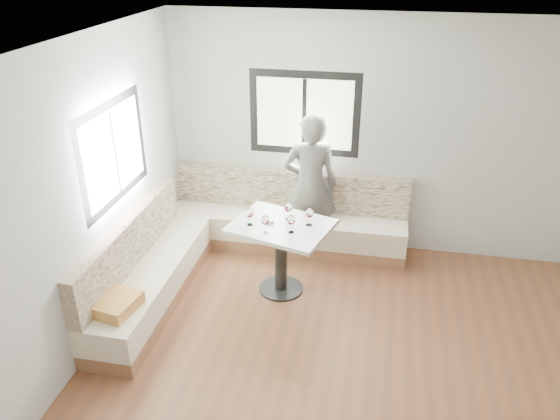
# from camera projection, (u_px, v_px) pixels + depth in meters

# --- Properties ---
(room) EXTENTS (5.01, 5.01, 2.81)m
(room) POSITION_uv_depth(u_px,v_px,m) (360.00, 241.00, 4.17)
(room) COLOR brown
(room) RESTS_ON ground
(banquette) EXTENTS (2.90, 2.80, 0.95)m
(banquette) POSITION_uv_depth(u_px,v_px,m) (231.00, 243.00, 6.27)
(banquette) COLOR #8D5F40
(banquette) RESTS_ON ground
(table) EXTENTS (1.16, 1.01, 0.81)m
(table) POSITION_uv_depth(u_px,v_px,m) (281.00, 241.00, 5.76)
(table) COLOR black
(table) RESTS_ON ground
(person) EXTENTS (0.71, 0.54, 1.76)m
(person) POSITION_uv_depth(u_px,v_px,m) (310.00, 186.00, 6.38)
(person) COLOR #595753
(person) RESTS_ON ground
(olive_ramekin) EXTENTS (0.09, 0.09, 0.04)m
(olive_ramekin) POSITION_uv_depth(u_px,v_px,m) (270.00, 221.00, 5.71)
(olive_ramekin) COLOR white
(olive_ramekin) RESTS_ON table
(wine_glass_a) EXTENTS (0.09, 0.09, 0.19)m
(wine_glass_a) POSITION_uv_depth(u_px,v_px,m) (250.00, 213.00, 5.60)
(wine_glass_a) COLOR white
(wine_glass_a) RESTS_ON table
(wine_glass_b) EXTENTS (0.09, 0.09, 0.19)m
(wine_glass_b) POSITION_uv_depth(u_px,v_px,m) (265.00, 221.00, 5.45)
(wine_glass_b) COLOR white
(wine_glass_b) RESTS_ON table
(wine_glass_c) EXTENTS (0.09, 0.09, 0.19)m
(wine_glass_c) POSITION_uv_depth(u_px,v_px,m) (291.00, 220.00, 5.46)
(wine_glass_c) COLOR white
(wine_glass_c) RESTS_ON table
(wine_glass_d) EXTENTS (0.09, 0.09, 0.19)m
(wine_glass_d) POSITION_uv_depth(u_px,v_px,m) (288.00, 208.00, 5.71)
(wine_glass_d) COLOR white
(wine_glass_d) RESTS_ON table
(wine_glass_e) EXTENTS (0.09, 0.09, 0.19)m
(wine_glass_e) POSITION_uv_depth(u_px,v_px,m) (309.00, 213.00, 5.60)
(wine_glass_e) COLOR white
(wine_glass_e) RESTS_ON table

